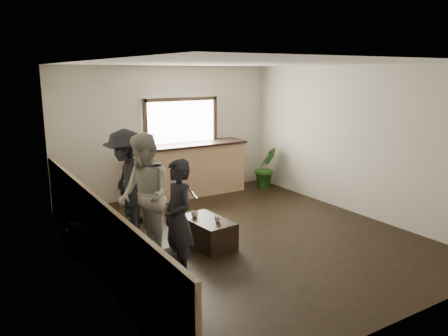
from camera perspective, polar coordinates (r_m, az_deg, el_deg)
ground at (r=7.37m, az=2.79°, el=-8.78°), size 5.00×6.00×0.01m
room_shell at (r=6.59m, az=-2.37°, el=1.95°), size 5.01×6.01×2.80m
bar_counter at (r=9.57m, az=-4.84°, el=0.17°), size 2.70×0.68×2.13m
sofa at (r=6.38m, az=-13.56°, el=-9.92°), size 1.21×2.02×0.55m
coffee_table at (r=6.94m, az=-2.18°, el=-8.34°), size 0.60×0.98×0.42m
cup_a at (r=6.97m, az=-3.86°, el=-6.04°), size 0.13×0.13×0.09m
cup_b at (r=6.74m, az=-0.85°, el=-6.68°), size 0.12×0.12×0.09m
potted_plant at (r=10.23m, az=5.49°, el=0.09°), size 0.58×0.48×0.98m
person_a at (r=5.75m, az=-5.97°, el=-6.65°), size 0.46×0.58×1.58m
person_b at (r=6.41m, az=-10.32°, el=-3.65°), size 0.72×0.91×1.82m
person_c at (r=7.09m, az=-12.53°, el=-2.28°), size 0.95×1.30×1.80m
person_d at (r=7.77m, az=-11.02°, el=-1.55°), size 1.04×0.78×1.64m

